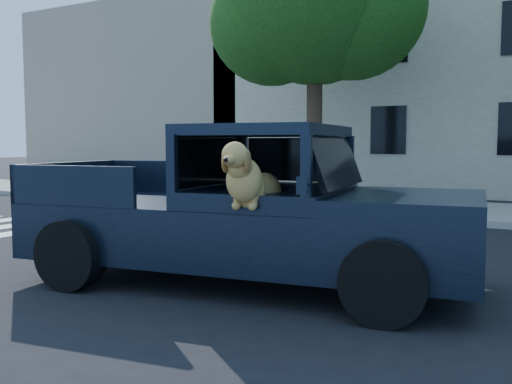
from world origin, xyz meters
The scene contains 5 objects.
ground centered at (0.00, 0.00, 0.00)m, with size 120.00×120.00×0.00m, color black.
far_sidewalk centered at (0.00, 9.20, 0.07)m, with size 60.00×4.00×0.15m, color gray.
street_tree_left centered at (-3.97, 9.62, 5.71)m, with size 6.00×5.20×8.60m.
building_left centered at (-15.00, 16.50, 4.00)m, with size 12.00×6.00×8.00m, color tan.
pickup_truck centered at (-1.12, 0.66, 0.67)m, with size 5.75×3.06×1.97m.
Camera 1 is at (2.51, -5.39, 1.76)m, focal length 40.00 mm.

